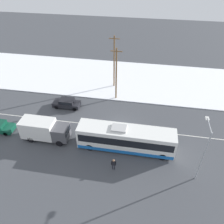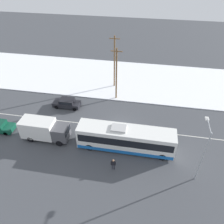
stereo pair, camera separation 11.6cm
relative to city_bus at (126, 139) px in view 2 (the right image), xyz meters
name	(u,v)px [view 2 (the right image)]	position (x,y,z in m)	size (l,w,h in m)	color
ground_plane	(121,128)	(-1.15, 3.75, -1.67)	(120.00, 120.00, 0.00)	#424449
snow_lot	(131,79)	(-1.15, 18.07, -1.61)	(80.00, 15.22, 0.12)	white
lane_marking_center	(121,128)	(-1.15, 3.75, -1.66)	(60.00, 0.12, 0.00)	silver
city_bus	(126,139)	(0.00, 0.00, 0.00)	(12.08, 2.57, 3.41)	white
box_truck	(44,129)	(-10.83, -0.09, -0.04)	(6.29, 2.30, 2.96)	silver
sedan_car	(67,103)	(-10.40, 7.31, -0.87)	(4.31, 1.80, 1.45)	black
pedestrian_at_stop	(113,163)	(-0.95, -3.58, -0.65)	(0.59, 0.26, 1.65)	#23232D
streetlamp	(204,147)	(8.30, -2.70, 2.80)	(0.36, 2.73, 6.99)	#9EA3A8
utility_pole_roadside	(116,74)	(-3.03, 11.19, 2.96)	(1.80, 0.24, 8.87)	brown
utility_pole_snowlot	(114,62)	(-4.02, 15.12, 3.21)	(1.80, 0.24, 9.36)	brown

